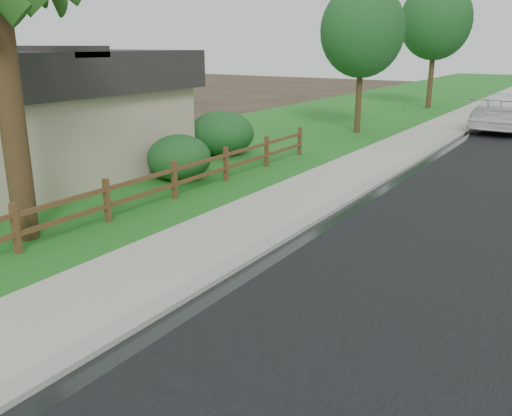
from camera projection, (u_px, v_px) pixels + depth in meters
The scene contains 11 objects.
curb at pixel (502, 109), 34.84m from camera, with size 0.40×90.00×0.12m, color gray.
wet_gutter at pixel (508, 110), 34.68m from camera, with size 0.50×90.00×0.00m, color black.
sidewalk at pixel (481, 108), 35.51m from camera, with size 2.20×90.00×0.10m, color #ABA695.
grass_strip at pixel (451, 107), 36.50m from camera, with size 1.60×90.00×0.06m, color #1B611E.
lawn_near at pixel (377, 103), 39.17m from camera, with size 9.00×90.00×0.04m, color #1B611E.
ranch_fence at pixel (143, 188), 13.65m from camera, with size 0.12×16.92×1.10m.
white_suv at pixel (508, 112), 26.36m from camera, with size 2.51×6.17×1.79m, color white.
shrub_c at pixel (179, 158), 16.77m from camera, with size 1.98×1.98×1.43m, color #18431E.
shrub_d at pixel (222, 133), 20.55m from camera, with size 2.47×2.47×1.69m, color #18431E.
tree_near_left at pixel (362, 31), 24.56m from camera, with size 3.82×3.82×6.77m.
tree_mid_left at pixel (436, 21), 34.16m from camera, with size 4.45×4.45×7.96m.
Camera 1 is at (5.89, -3.21, 4.10)m, focal length 38.00 mm.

